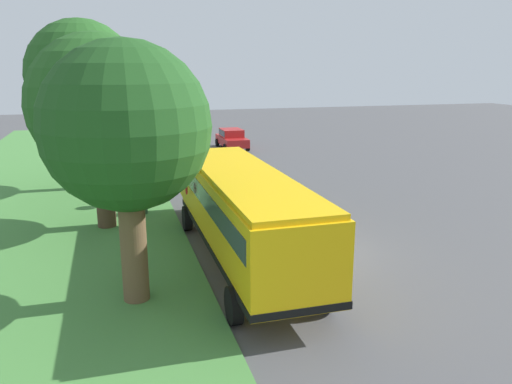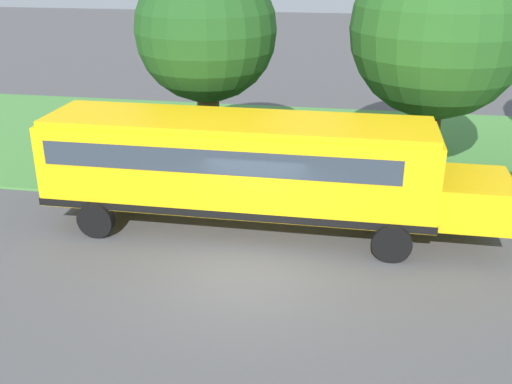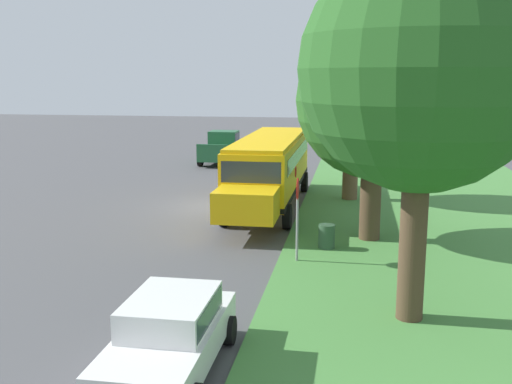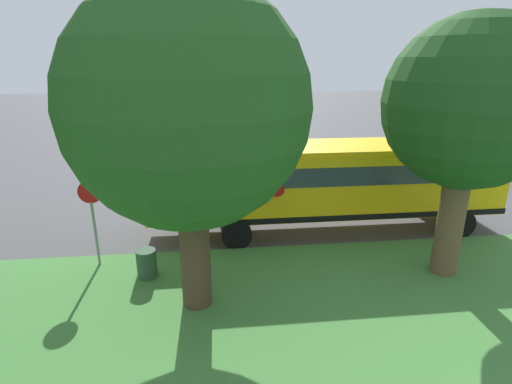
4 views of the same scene
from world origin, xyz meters
The scene contains 10 objects.
ground_plane centered at (0.00, 0.00, 0.00)m, with size 120.00×120.00×0.00m, color #4C4C4F.
grass_verge centered at (-10.00, 0.00, 0.04)m, with size 12.00×80.00×0.08m, color #47843D.
school_bus centered at (-2.56, -0.44, 1.92)m, with size 2.84×12.42×3.16m.
car_white_nearest centered at (-2.80, 15.25, 0.88)m, with size 2.02×4.40×1.56m.
car_red_middle centered at (2.80, 23.13, 0.88)m, with size 2.02×4.40×1.56m.
oak_tree_beside_bus centered at (-6.21, -2.52, 4.90)m, with size 4.45×4.45×7.17m.
oak_tree_roadside_mid centered at (-7.04, 4.79, 4.95)m, with size 5.44×5.44×7.75m.
oak_tree_far_end centered at (-7.67, 11.89, 6.07)m, with size 5.61×5.61×8.82m.
stop_sign centered at (-4.60, 7.70, 1.74)m, with size 0.08×0.68×2.74m.
trash_bin centered at (-5.46, 6.14, 0.45)m, with size 0.56×0.56×0.90m, color #2D4C33.
Camera 1 is at (-6.54, -15.76, 6.44)m, focal length 35.00 mm.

